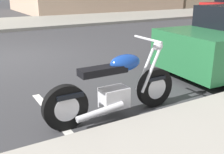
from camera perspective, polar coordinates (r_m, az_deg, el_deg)
The scene contains 4 objects.
ground_plane at distance 7.80m, azimuth -21.47°, elevation 3.53°, with size 260.00×260.00×0.00m, color #333335.
sidewalk_far_curb at distance 19.76m, azimuth 11.56°, elevation 12.75°, with size 120.00×5.00×0.14m, color gray.
parking_stall_stripe at distance 4.03m, azimuth -11.40°, elevation -8.67°, with size 0.12×2.20×0.01m, color silver.
parked_motorcycle at distance 3.90m, azimuth 0.79°, elevation -2.52°, with size 2.10×0.62×1.11m.
Camera 1 is at (-1.11, -7.51, 1.80)m, focal length 43.87 mm.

